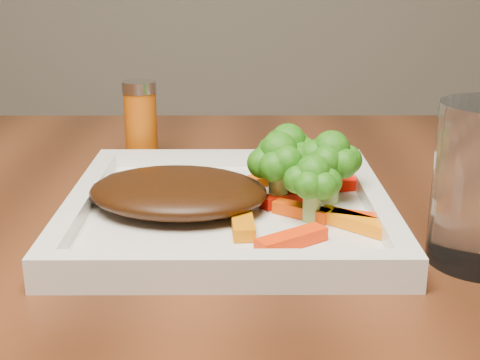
{
  "coord_description": "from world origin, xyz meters",
  "views": [
    {
      "loc": [
        0.32,
        -0.41,
        0.97
      ],
      "look_at": [
        0.32,
        0.13,
        0.79
      ],
      "focal_mm": 50.0,
      "sensor_mm": 36.0,
      "label": 1
    }
  ],
  "objects": [
    {
      "name": "carrot_7",
      "position": [
        0.42,
        0.09,
        0.77
      ],
      "size": [
        0.05,
        0.03,
        0.01
      ],
      "primitive_type": "cube",
      "rotation": [
        0.0,
        0.0,
        -0.35
      ],
      "color": "#FE3404",
      "rests_on": "plate"
    },
    {
      "name": "broccoli_3",
      "position": [
        0.35,
        0.14,
        0.79
      ],
      "size": [
        0.06,
        0.06,
        0.06
      ],
      "primitive_type": null,
      "rotation": [
        0.0,
        0.0,
        0.03
      ],
      "color": "#1B7914",
      "rests_on": "plate"
    },
    {
      "name": "broccoli_2",
      "position": [
        0.38,
        0.1,
        0.79
      ],
      "size": [
        0.07,
        0.07,
        0.06
      ],
      "primitive_type": null,
      "rotation": [
        0.0,
        0.0,
        0.38
      ],
      "color": "#307A14",
      "rests_on": "plate"
    },
    {
      "name": "steak",
      "position": [
        0.27,
        0.13,
        0.78
      ],
      "size": [
        0.17,
        0.14,
        0.03
      ],
      "primitive_type": "ellipsoid",
      "rotation": [
        0.0,
        0.0,
        -0.16
      ],
      "color": "#381A08",
      "rests_on": "plate"
    },
    {
      "name": "carrot_2",
      "position": [
        0.32,
        0.09,
        0.77
      ],
      "size": [
        0.02,
        0.06,
        0.01
      ],
      "primitive_type": "cube",
      "rotation": [
        0.0,
        0.0,
        1.63
      ],
      "color": "orange",
      "rests_on": "plate"
    },
    {
      "name": "carrot_1",
      "position": [
        0.41,
        0.08,
        0.77
      ],
      "size": [
        0.06,
        0.05,
        0.01
      ],
      "primitive_type": "cube",
      "rotation": [
        0.0,
        0.0,
        -0.73
      ],
      "color": "orange",
      "rests_on": "plate"
    },
    {
      "name": "carrot_3",
      "position": [
        0.41,
        0.18,
        0.77
      ],
      "size": [
        0.06,
        0.03,
        0.01
      ],
      "primitive_type": "cube",
      "rotation": [
        0.0,
        0.0,
        0.18
      ],
      "color": "#FF1304",
      "rests_on": "plate"
    },
    {
      "name": "spice_shaker",
      "position": [
        0.21,
        0.3,
        0.8
      ],
      "size": [
        0.04,
        0.04,
        0.09
      ],
      "primitive_type": "cylinder",
      "rotation": [
        0.0,
        0.0,
        -0.31
      ],
      "color": "#AC4B09",
      "rests_on": "dining_table"
    },
    {
      "name": "broccoli_1",
      "position": [
        0.4,
        0.14,
        0.79
      ],
      "size": [
        0.07,
        0.07,
        0.06
      ],
      "primitive_type": null,
      "rotation": [
        0.0,
        0.0,
        -0.2
      ],
      "color": "#3F7A14",
      "rests_on": "plate"
    },
    {
      "name": "carrot_4",
      "position": [
        0.34,
        0.19,
        0.77
      ],
      "size": [
        0.05,
        0.05,
        0.01
      ],
      "primitive_type": "cube",
      "rotation": [
        0.0,
        0.0,
        0.75
      ],
      "color": "#E65303",
      "rests_on": "plate"
    },
    {
      "name": "carrot_6",
      "position": [
        0.36,
        0.14,
        0.77
      ],
      "size": [
        0.05,
        0.04,
        0.01
      ],
      "primitive_type": "cube",
      "rotation": [
        0.0,
        0.0,
        0.59
      ],
      "color": "red",
      "rests_on": "plate"
    },
    {
      "name": "broccoli_0",
      "position": [
        0.36,
        0.17,
        0.8
      ],
      "size": [
        0.07,
        0.07,
        0.07
      ],
      "primitive_type": null,
      "rotation": [
        0.0,
        0.0,
        -0.23
      ],
      "color": "#286F12",
      "rests_on": "plate"
    },
    {
      "name": "carrot_5",
      "position": [
        0.37,
        0.11,
        0.77
      ],
      "size": [
        0.05,
        0.04,
        0.01
      ],
      "primitive_type": "cube",
      "rotation": [
        0.0,
        0.0,
        -0.59
      ],
      "color": "#DF3F03",
      "rests_on": "plate"
    },
    {
      "name": "carrot_0",
      "position": [
        0.36,
        0.05,
        0.77
      ],
      "size": [
        0.06,
        0.05,
        0.01
      ],
      "primitive_type": "cube",
      "rotation": [
        0.0,
        0.0,
        0.61
      ],
      "color": "#FF3104",
      "rests_on": "plate"
    },
    {
      "name": "plate",
      "position": [
        0.31,
        0.13,
        0.76
      ],
      "size": [
        0.27,
        0.27,
        0.01
      ],
      "primitive_type": "cube",
      "color": "white",
      "rests_on": "dining_table"
    }
  ]
}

